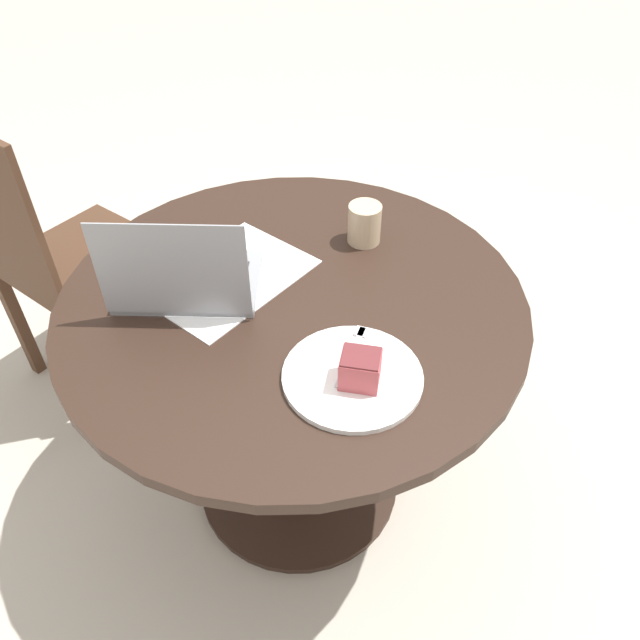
# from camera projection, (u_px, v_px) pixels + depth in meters

# --- Properties ---
(ground_plane) EXTENTS (12.00, 12.00, 0.00)m
(ground_plane) POSITION_uv_depth(u_px,v_px,m) (299.00, 480.00, 1.86)
(ground_plane) COLOR #B7AD9E
(dining_table) EXTENTS (1.03, 1.03, 0.72)m
(dining_table) POSITION_uv_depth(u_px,v_px,m) (294.00, 355.00, 1.49)
(dining_table) COLOR black
(dining_table) RESTS_ON ground_plane
(chair) EXTENTS (0.50, 0.50, 0.97)m
(chair) POSITION_uv_depth(u_px,v_px,m) (62.00, 260.00, 1.84)
(chair) COLOR #472D1E
(chair) RESTS_ON ground_plane
(paper_document) EXTENTS (0.40, 0.31, 0.00)m
(paper_document) POSITION_uv_depth(u_px,v_px,m) (229.00, 277.00, 1.42)
(paper_document) COLOR white
(paper_document) RESTS_ON dining_table
(plate) EXTENTS (0.27, 0.27, 0.01)m
(plate) POSITION_uv_depth(u_px,v_px,m) (352.00, 376.00, 1.19)
(plate) COLOR white
(plate) RESTS_ON dining_table
(cake_slice) EXTENTS (0.10, 0.10, 0.07)m
(cake_slice) POSITION_uv_depth(u_px,v_px,m) (360.00, 369.00, 1.15)
(cake_slice) COLOR #B74C51
(cake_slice) RESTS_ON plate
(fork) EXTENTS (0.16, 0.10, 0.00)m
(fork) POSITION_uv_depth(u_px,v_px,m) (354.00, 350.00, 1.23)
(fork) COLOR silver
(fork) RESTS_ON plate
(coffee_glass) EXTENTS (0.08, 0.08, 0.10)m
(coffee_glass) POSITION_uv_depth(u_px,v_px,m) (364.00, 224.00, 1.49)
(coffee_glass) COLOR #C6AD89
(coffee_glass) RESTS_ON dining_table
(laptop) EXTENTS (0.38, 0.37, 0.24)m
(laptop) POSITION_uv_depth(u_px,v_px,m) (186.00, 278.00, 1.35)
(laptop) COLOR gray
(laptop) RESTS_ON dining_table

